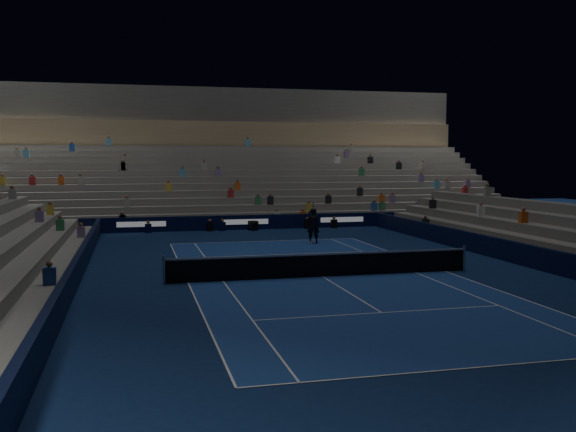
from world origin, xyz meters
The scene contains 9 objects.
ground centered at (0.00, 0.00, 0.00)m, with size 90.00×90.00×0.00m, color #0B1D44.
court_surface centered at (0.00, 0.00, 0.01)m, with size 10.97×23.77×0.01m, color navy.
sponsor_barrier_far centered at (0.00, 18.50, 0.50)m, with size 44.00×0.25×1.00m, color black.
sponsor_barrier_east centered at (9.70, 0.00, 0.50)m, with size 0.25×37.00×1.00m, color black.
sponsor_barrier_west centered at (-9.70, 0.00, 0.50)m, with size 0.25×37.00×1.00m, color black.
grandstand_main centered at (0.00, 27.90, 3.38)m, with size 44.00×15.20×11.20m.
tennis_net centered at (0.00, 0.00, 0.50)m, with size 12.90×0.10×1.10m.
tennis_player centered at (2.52, 10.25, 1.02)m, with size 0.75×0.49×2.05m, color black.
broadcast_camera centered at (0.44, 17.83, 0.33)m, with size 0.68×1.03×0.65m.
Camera 1 is at (-7.51, -24.75, 4.77)m, focal length 39.74 mm.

